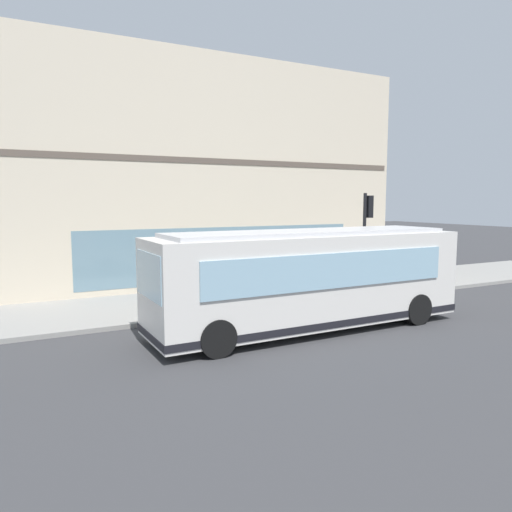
{
  "coord_description": "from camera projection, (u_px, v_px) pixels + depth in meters",
  "views": [
    {
      "loc": [
        -12.18,
        8.72,
        3.95
      ],
      "look_at": [
        1.62,
        1.55,
        2.18
      ],
      "focal_mm": 33.78,
      "sensor_mm": 36.0,
      "label": 1
    }
  ],
  "objects": [
    {
      "name": "pedestrian_by_light_pole",
      "position": [
        387.0,
        266.0,
        21.08
      ],
      "size": [
        0.32,
        0.32,
        1.66
      ],
      "color": "#8C3F8C",
      "rests_on": "sidewalk_curb"
    },
    {
      "name": "ground",
      "position": [
        323.0,
        327.0,
        15.18
      ],
      "size": [
        120.0,
        120.0,
        0.0
      ],
      "primitive_type": "plane",
      "color": "#38383A"
    },
    {
      "name": "sidewalk_curb",
      "position": [
        251.0,
        297.0,
        19.63
      ],
      "size": [
        4.91,
        40.0,
        0.15
      ],
      "primitive_type": "cube",
      "color": "gray",
      "rests_on": "ground"
    },
    {
      "name": "building_corner",
      "position": [
        196.0,
        177.0,
        24.46
      ],
      "size": [
        7.42,
        18.63,
        10.33
      ],
      "color": "beige",
      "rests_on": "ground"
    },
    {
      "name": "fire_hydrant",
      "position": [
        222.0,
        288.0,
        19.18
      ],
      "size": [
        0.35,
        0.35,
        0.74
      ],
      "color": "yellow",
      "rests_on": "sidewalk_curb"
    },
    {
      "name": "traffic_light_near_corner",
      "position": [
        367.0,
        224.0,
        19.67
      ],
      "size": [
        0.32,
        0.49,
        4.13
      ],
      "color": "black",
      "rests_on": "sidewalk_curb"
    },
    {
      "name": "city_bus_nearside",
      "position": [
        309.0,
        280.0,
        14.74
      ],
      "size": [
        2.7,
        10.07,
        3.07
      ],
      "color": "silver",
      "rests_on": "ground"
    },
    {
      "name": "pedestrian_near_building_entrance",
      "position": [
        365.0,
        258.0,
        24.11
      ],
      "size": [
        0.32,
        0.32,
        1.64
      ],
      "color": "#8C3F8C",
      "rests_on": "sidewalk_curb"
    },
    {
      "name": "pedestrian_near_hydrant",
      "position": [
        417.0,
        261.0,
        22.67
      ],
      "size": [
        0.32,
        0.32,
        1.72
      ],
      "color": "black",
      "rests_on": "sidewalk_curb"
    }
  ]
}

